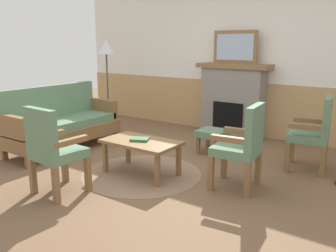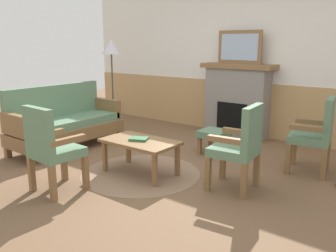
# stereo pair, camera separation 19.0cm
# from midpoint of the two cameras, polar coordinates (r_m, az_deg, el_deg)

# --- Properties ---
(ground_plane) EXTENTS (14.00, 14.00, 0.00)m
(ground_plane) POSITION_cam_midpoint_polar(r_m,az_deg,el_deg) (4.58, -3.75, -7.54)
(ground_plane) COLOR brown
(wall_back) EXTENTS (7.20, 0.14, 2.70)m
(wall_back) POSITION_cam_midpoint_polar(r_m,az_deg,el_deg) (6.51, 10.80, 10.27)
(wall_back) COLOR white
(wall_back) RESTS_ON ground_plane
(fireplace) EXTENTS (1.30, 0.44, 1.28)m
(fireplace) POSITION_cam_midpoint_polar(r_m,az_deg,el_deg) (6.36, 9.60, 4.28)
(fireplace) COLOR gray
(fireplace) RESTS_ON ground_plane
(framed_picture) EXTENTS (0.80, 0.04, 0.56)m
(framed_picture) POSITION_cam_midpoint_polar(r_m,az_deg,el_deg) (6.28, 9.93, 12.48)
(framed_picture) COLOR brown
(framed_picture) RESTS_ON fireplace
(couch) EXTENTS (0.70, 1.80, 0.98)m
(couch) POSITION_cam_midpoint_polar(r_m,az_deg,el_deg) (5.75, -17.75, 0.29)
(couch) COLOR brown
(couch) RESTS_ON ground_plane
(coffee_table) EXTENTS (0.96, 0.56, 0.44)m
(coffee_table) POSITION_cam_midpoint_polar(r_m,az_deg,el_deg) (4.44, -5.60, -3.04)
(coffee_table) COLOR brown
(coffee_table) RESTS_ON ground_plane
(round_rug) EXTENTS (1.52, 1.52, 0.01)m
(round_rug) POSITION_cam_midpoint_polar(r_m,az_deg,el_deg) (4.56, -5.50, -7.66)
(round_rug) COLOR #896B51
(round_rug) RESTS_ON ground_plane
(book_on_table) EXTENTS (0.27, 0.24, 0.03)m
(book_on_table) POSITION_cam_midpoint_polar(r_m,az_deg,el_deg) (4.42, -5.83, -2.15)
(book_on_table) COLOR #33663D
(book_on_table) RESTS_ON coffee_table
(footstool) EXTENTS (0.40, 0.40, 0.36)m
(footstool) POSITION_cam_midpoint_polar(r_m,az_deg,el_deg) (5.32, 6.14, -1.42)
(footstool) COLOR brown
(footstool) RESTS_ON ground_plane
(armchair_near_fireplace) EXTENTS (0.54, 0.54, 0.98)m
(armchair_near_fireplace) POSITION_cam_midpoint_polar(r_m,az_deg,el_deg) (4.83, 21.64, -0.69)
(armchair_near_fireplace) COLOR brown
(armchair_near_fireplace) RESTS_ON ground_plane
(armchair_by_window_left) EXTENTS (0.53, 0.53, 0.98)m
(armchair_by_window_left) POSITION_cam_midpoint_polar(r_m,az_deg,el_deg) (4.00, 10.63, -2.74)
(armchair_by_window_left) COLOR brown
(armchair_by_window_left) RESTS_ON ground_plane
(armchair_front_left) EXTENTS (0.50, 0.50, 0.98)m
(armchair_front_left) POSITION_cam_midpoint_polar(r_m,az_deg,el_deg) (4.01, -19.47, -3.26)
(armchair_front_left) COLOR brown
(armchair_front_left) RESTS_ON ground_plane
(floor_lamp_by_couch) EXTENTS (0.36, 0.36, 1.68)m
(floor_lamp_by_couch) POSITION_cam_midpoint_polar(r_m,az_deg,el_deg) (6.69, -10.79, 11.55)
(floor_lamp_by_couch) COLOR #332D28
(floor_lamp_by_couch) RESTS_ON ground_plane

